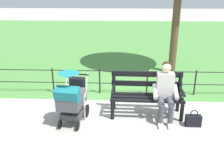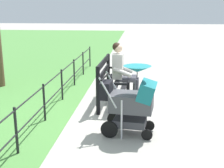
# 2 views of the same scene
# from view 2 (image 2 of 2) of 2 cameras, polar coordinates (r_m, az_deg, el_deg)

# --- Properties ---
(ground_plane) EXTENTS (60.00, 60.00, 0.00)m
(ground_plane) POSITION_cam_2_polar(r_m,az_deg,el_deg) (6.07, 0.48, -5.15)
(ground_plane) COLOR #ADA89E
(park_bench) EXTENTS (1.61, 0.64, 0.96)m
(park_bench) POSITION_cam_2_polar(r_m,az_deg,el_deg) (6.42, -0.15, 0.88)
(park_bench) COLOR black
(park_bench) RESTS_ON ground
(person_on_bench) EXTENTS (0.54, 0.74, 1.28)m
(person_on_bench) POSITION_cam_2_polar(r_m,az_deg,el_deg) (6.73, 2.05, 2.84)
(person_on_bench) COLOR #42424C
(person_on_bench) RESTS_ON ground
(stroller) EXTENTS (0.60, 0.94, 1.15)m
(stroller) POSITION_cam_2_polar(r_m,az_deg,el_deg) (4.84, 3.84, -2.98)
(stroller) COLOR black
(stroller) RESTS_ON ground
(handbag) EXTENTS (0.32, 0.14, 0.37)m
(handbag) POSITION_cam_2_polar(r_m,az_deg,el_deg) (7.41, 4.56, -0.46)
(handbag) COLOR black
(handbag) RESTS_ON ground
(park_fence) EXTENTS (8.95, 0.04, 0.70)m
(park_fence) POSITION_cam_2_polar(r_m,az_deg,el_deg) (6.63, -9.83, 0.20)
(park_fence) COLOR black
(park_fence) RESTS_ON ground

